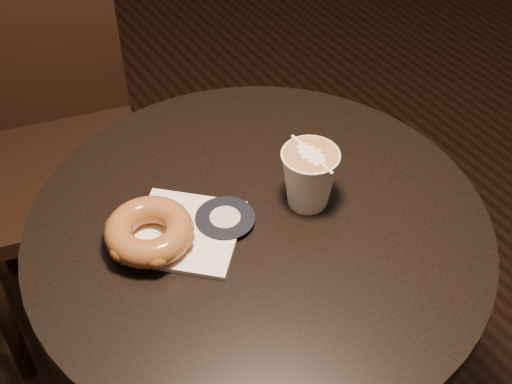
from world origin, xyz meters
TOP-DOWN VIEW (x-y plane):
  - cafe_table at (0.00, 0.00)m, footprint 0.70×0.70m
  - chair at (-0.12, 0.69)m, footprint 0.50×0.50m
  - pastry_bag at (-0.10, 0.04)m, footprint 0.21×0.21m
  - doughnut at (-0.15, 0.05)m, footprint 0.13×0.13m
  - latte_cup at (0.09, -0.00)m, footprint 0.09×0.09m

SIDE VIEW (x-z plane):
  - cafe_table at x=0.00m, z-range 0.18..0.93m
  - chair at x=-0.12m, z-range 0.06..1.09m
  - pastry_bag at x=-0.10m, z-range 0.75..0.76m
  - doughnut at x=-0.15m, z-range 0.76..0.80m
  - latte_cup at x=0.09m, z-range 0.75..0.85m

